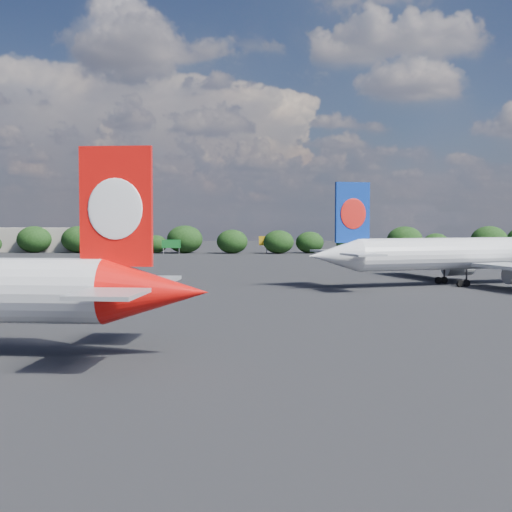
{
  "coord_description": "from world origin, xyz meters",
  "views": [
    {
      "loc": [
        18.59,
        -47.07,
        11.1
      ],
      "look_at": [
        16.0,
        12.0,
        8.0
      ],
      "focal_mm": 50.0,
      "sensor_mm": 36.0,
      "label": 1
    }
  ],
  "objects": [
    {
      "name": "ground",
      "position": [
        0.0,
        60.0,
        0.0
      ],
      "size": [
        500.0,
        500.0,
        0.0
      ],
      "primitive_type": "plane",
      "color": "black",
      "rests_on": "ground"
    },
    {
      "name": "billboard_yellow",
      "position": [
        12.0,
        182.0,
        3.87
      ],
      "size": [
        5.0,
        0.3,
        5.5
      ],
      "color": "gold",
      "rests_on": "ground"
    },
    {
      "name": "highway_sign",
      "position": [
        -18.0,
        176.0,
        3.13
      ],
      "size": [
        6.0,
        0.3,
        4.5
      ],
      "color": "#146623",
      "rests_on": "ground"
    },
    {
      "name": "china_southern_airliner",
      "position": [
        46.96,
        72.99,
        5.13
      ],
      "size": [
        49.85,
        47.95,
        16.85
      ],
      "color": "silver",
      "rests_on": "ground"
    },
    {
      "name": "horizon_treeline",
      "position": [
        9.57,
        180.41,
        4.04
      ],
      "size": [
        202.53,
        14.15,
        8.95
      ],
      "color": "black",
      "rests_on": "ground"
    },
    {
      "name": "terminal_building",
      "position": [
        -65.0,
        192.0,
        4.0
      ],
      "size": [
        42.0,
        16.0,
        8.0
      ],
      "color": "gray",
      "rests_on": "ground"
    }
  ]
}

